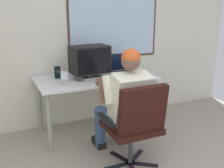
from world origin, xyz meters
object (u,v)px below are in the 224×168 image
object	(u,v)px
desk_speaker	(57,72)
laptop	(121,68)
crt_monitor	(90,60)
wine_glass	(64,76)
person_seated	(124,103)
desk	(96,83)
office_chair	(136,122)
coffee_mug	(116,76)

from	to	relation	value
desk_speaker	laptop	bearing A→B (deg)	-4.96
laptop	desk_speaker	world-z (taller)	laptop
crt_monitor	desk_speaker	bearing A→B (deg)	155.42
wine_glass	person_seated	bearing A→B (deg)	-49.29
desk	laptop	world-z (taller)	laptop
laptop	desk_speaker	bearing A→B (deg)	175.04
crt_monitor	laptop	size ratio (longest dim) A/B	1.44
office_chair	laptop	distance (m)	1.21
desk	office_chair	bearing A→B (deg)	-88.50
coffee_mug	laptop	bearing A→B (deg)	53.78
person_seated	coffee_mug	distance (m)	0.60
office_chair	wine_glass	bearing A→B (deg)	120.78
coffee_mug	desk	bearing A→B (deg)	132.96
desk	laptop	xyz separation A→B (m)	(0.41, 0.10, 0.15)
desk	wine_glass	bearing A→B (deg)	-157.41
wine_glass	desk	bearing A→B (deg)	22.59
desk	laptop	bearing A→B (deg)	13.41
desk	person_seated	distance (m)	0.76
person_seated	desk_speaker	world-z (taller)	person_seated
office_chair	crt_monitor	world-z (taller)	crt_monitor
office_chair	person_seated	world-z (taller)	person_seated
wine_glass	desk_speaker	xyz separation A→B (m)	(0.00, 0.37, -0.04)
wine_glass	office_chair	bearing A→B (deg)	-59.22
crt_monitor	office_chair	bearing A→B (deg)	-83.89
desk	crt_monitor	xyz separation A→B (m)	(-0.08, 0.00, 0.32)
person_seated	coffee_mug	world-z (taller)	person_seated
laptop	desk	bearing A→B (deg)	-166.59
person_seated	wine_glass	size ratio (longest dim) A/B	7.76
desk_speaker	coffee_mug	xyz separation A→B (m)	(0.65, -0.38, -0.02)
wine_glass	desk_speaker	distance (m)	0.37
desk_speaker	office_chair	bearing A→B (deg)	-67.80
wine_glass	coffee_mug	distance (m)	0.66
desk	wine_glass	size ratio (longest dim) A/B	9.50
person_seated	office_chair	bearing A→B (deg)	-89.78
desk_speaker	wine_glass	bearing A→B (deg)	-90.76
wine_glass	coffee_mug	size ratio (longest dim) A/B	1.64
crt_monitor	coffee_mug	bearing A→B (deg)	-37.07
laptop	crt_monitor	bearing A→B (deg)	-168.93
crt_monitor	coffee_mug	size ratio (longest dim) A/B	5.03
desk_speaker	coffee_mug	distance (m)	0.75
laptop	wine_glass	distance (m)	0.93
person_seated	laptop	bearing A→B (deg)	65.80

